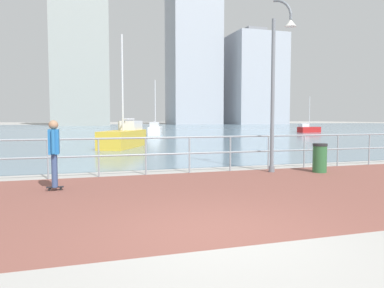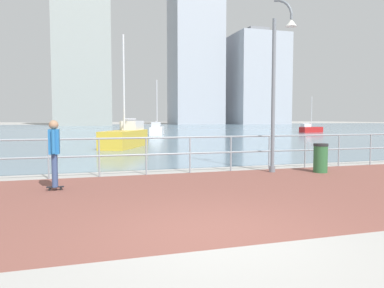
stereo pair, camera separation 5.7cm
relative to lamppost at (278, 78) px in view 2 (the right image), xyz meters
The scene contains 13 objects.
ground 35.01m from the lamppost, 96.74° to the left, with size 220.00×220.00×0.00m, color #ADAAA5.
brick_paving 5.72m from the lamppost, 147.34° to the right, with size 28.00×6.69×0.01m, color brown.
harbor_water 46.01m from the lamppost, 95.11° to the left, with size 180.00×88.00×0.00m, color #6B899E.
waterfront_railing 4.71m from the lamppost, 169.96° to the left, with size 25.25×0.06×1.17m.
lamppost is the anchor object (origin of this frame).
skateboarder 6.99m from the lamppost, behind, with size 0.40×0.55×1.69m.
trash_bin 2.90m from the lamppost, 16.60° to the right, with size 0.46×0.46×0.93m.
sailboat_teal 26.07m from the lamppost, 87.04° to the left, with size 2.21×4.09×5.50m.
sailboat_white 34.55m from the lamppost, 53.82° to the left, with size 3.17×1.56×4.28m.
sailboat_navy 12.42m from the lamppost, 106.38° to the left, with size 3.38×4.82×6.56m.
tower_slate 82.03m from the lamppost, 93.86° to the left, with size 11.98×17.92×49.05m.
tower_beige 94.40m from the lamppost, 64.22° to the left, with size 14.08×16.68×26.17m.
tower_steel 90.82m from the lamppost, 74.33° to the left, with size 12.98×11.73×36.95m.
Camera 2 is at (-1.93, -5.15, 1.75)m, focal length 34.78 mm.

